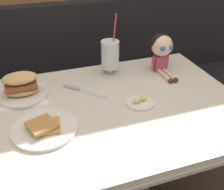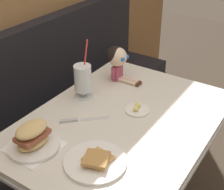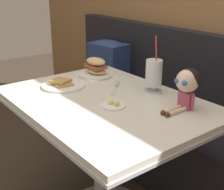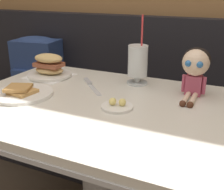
{
  "view_description": "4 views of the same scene",
  "coord_description": "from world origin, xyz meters",
  "px_view_note": "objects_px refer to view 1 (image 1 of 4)",
  "views": [
    {
      "loc": [
        -0.33,
        -0.72,
        1.39
      ],
      "look_at": [
        -0.01,
        0.2,
        0.78
      ],
      "focal_mm": 43.06,
      "sensor_mm": 36.0,
      "label": 1
    },
    {
      "loc": [
        -1.08,
        -0.47,
        1.63
      ],
      "look_at": [
        0.02,
        0.25,
        0.84
      ],
      "focal_mm": 51.99,
      "sensor_mm": 36.0,
      "label": 2
    },
    {
      "loc": [
        1.25,
        -0.74,
        1.35
      ],
      "look_at": [
        0.04,
        0.19,
        0.77
      ],
      "focal_mm": 51.82,
      "sensor_mm": 36.0,
      "label": 3
    },
    {
      "loc": [
        0.51,
        -0.76,
        1.17
      ],
      "look_at": [
        0.07,
        0.17,
        0.78
      ],
      "focal_mm": 46.77,
      "sensor_mm": 36.0,
      "label": 4
    }
  ],
  "objects_px": {
    "butter_saucer": "(140,102)",
    "butter_knife": "(78,89)",
    "sandwich_plate": "(22,88)",
    "toast_plate": "(44,128)",
    "seated_doll": "(162,48)",
    "milkshake_glass": "(110,56)"
  },
  "relations": [
    {
      "from": "sandwich_plate",
      "to": "seated_doll",
      "type": "relative_size",
      "value": 1.01
    },
    {
      "from": "butter_saucer",
      "to": "sandwich_plate",
      "type": "bearing_deg",
      "value": 154.39
    },
    {
      "from": "milkshake_glass",
      "to": "butter_saucer",
      "type": "distance_m",
      "value": 0.32
    },
    {
      "from": "butter_saucer",
      "to": "seated_doll",
      "type": "height_order",
      "value": "seated_doll"
    },
    {
      "from": "toast_plate",
      "to": "butter_saucer",
      "type": "height_order",
      "value": "toast_plate"
    },
    {
      "from": "milkshake_glass",
      "to": "seated_doll",
      "type": "distance_m",
      "value": 0.27
    },
    {
      "from": "milkshake_glass",
      "to": "seated_doll",
      "type": "relative_size",
      "value": 1.45
    },
    {
      "from": "butter_knife",
      "to": "seated_doll",
      "type": "distance_m",
      "value": 0.48
    },
    {
      "from": "toast_plate",
      "to": "butter_saucer",
      "type": "bearing_deg",
      "value": 6.36
    },
    {
      "from": "butter_saucer",
      "to": "butter_knife",
      "type": "distance_m",
      "value": 0.3
    },
    {
      "from": "sandwich_plate",
      "to": "butter_saucer",
      "type": "height_order",
      "value": "sandwich_plate"
    },
    {
      "from": "butter_knife",
      "to": "seated_doll",
      "type": "relative_size",
      "value": 0.83
    },
    {
      "from": "sandwich_plate",
      "to": "butter_knife",
      "type": "height_order",
      "value": "sandwich_plate"
    },
    {
      "from": "toast_plate",
      "to": "butter_saucer",
      "type": "relative_size",
      "value": 2.08
    },
    {
      "from": "butter_knife",
      "to": "toast_plate",
      "type": "bearing_deg",
      "value": -126.71
    },
    {
      "from": "milkshake_glass",
      "to": "butter_saucer",
      "type": "bearing_deg",
      "value": -83.58
    },
    {
      "from": "toast_plate",
      "to": "butter_knife",
      "type": "distance_m",
      "value": 0.31
    },
    {
      "from": "milkshake_glass",
      "to": "seated_doll",
      "type": "bearing_deg",
      "value": -9.05
    },
    {
      "from": "sandwich_plate",
      "to": "butter_knife",
      "type": "relative_size",
      "value": 1.21
    },
    {
      "from": "sandwich_plate",
      "to": "milkshake_glass",
      "type": "bearing_deg",
      "value": 9.86
    },
    {
      "from": "toast_plate",
      "to": "butter_knife",
      "type": "xyz_separation_m",
      "value": [
        0.18,
        0.25,
        -0.01
      ]
    },
    {
      "from": "toast_plate",
      "to": "milkshake_glass",
      "type": "bearing_deg",
      "value": 42.78
    }
  ]
}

